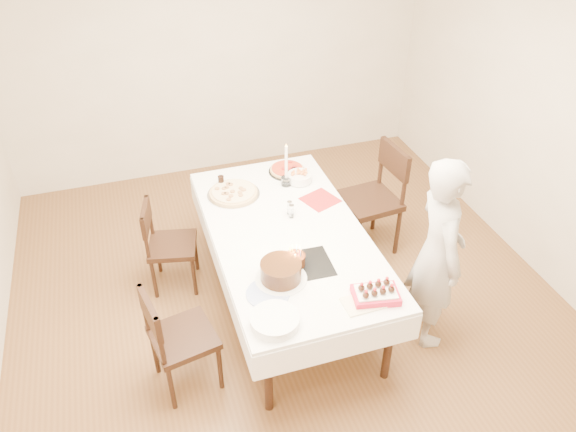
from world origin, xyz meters
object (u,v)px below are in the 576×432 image
object	(u,v)px
pizza_pepperoni	(287,170)
birthday_cake	(295,256)
cola_glass	(221,181)
pasta_bowl	(299,177)
chair_right_savory	(369,201)
chair_left_dessert	(183,337)
chair_left_savory	(172,246)
pizza_white	(233,193)
taper_candle	(286,165)
dining_table	(288,269)
person	(437,254)
layer_cake	(281,271)
strawberry_box	(376,294)

from	to	relation	value
pizza_pepperoni	birthday_cake	world-z (taller)	birthday_cake
cola_glass	birthday_cake	size ratio (longest dim) A/B	0.65
pasta_bowl	chair_right_savory	bearing A→B (deg)	-13.90
chair_left_dessert	chair_left_savory	bearing A→B (deg)	-105.39
pizza_white	taper_candle	bearing A→B (deg)	1.57
chair_left_dessert	cola_glass	world-z (taller)	chair_left_dessert
dining_table	cola_glass	bearing A→B (deg)	113.40
pizza_white	chair_left_savory	bearing A→B (deg)	-170.75
pizza_white	birthday_cake	xyz separation A→B (m)	(0.21, -1.02, 0.06)
pasta_bowl	birthday_cake	size ratio (longest dim) A/B	1.44
chair_left_savory	person	bearing A→B (deg)	159.74
dining_table	person	world-z (taller)	person
chair_left_dessert	taper_candle	world-z (taller)	taper_candle
cola_glass	pasta_bowl	bearing A→B (deg)	-12.07
chair_left_dessert	layer_cake	bearing A→B (deg)	171.77
taper_candle	strawberry_box	bearing A→B (deg)	-84.69
person	chair_left_savory	bearing A→B (deg)	66.57
person	pasta_bowl	size ratio (longest dim) A/B	7.35
chair_right_savory	cola_glass	bearing A→B (deg)	161.59
strawberry_box	pizza_white	bearing A→B (deg)	112.26
person	birthday_cake	bearing A→B (deg)	86.71
birthday_cake	chair_left_dessert	bearing A→B (deg)	-170.59
chair_left_savory	strawberry_box	world-z (taller)	chair_left_savory
dining_table	taper_candle	size ratio (longest dim) A/B	5.30
pasta_bowl	birthday_cake	xyz separation A→B (m)	(-0.39, -1.04, 0.04)
chair_right_savory	birthday_cake	xyz separation A→B (m)	(-1.01, -0.89, 0.32)
chair_left_dessert	pizza_white	distance (m)	1.37
person	birthday_cake	world-z (taller)	person
pasta_bowl	taper_candle	distance (m)	0.20
chair_left_savory	chair_left_dessert	bearing A→B (deg)	98.33
person	pasta_bowl	distance (m)	1.41
pizza_pepperoni	person	bearing A→B (deg)	-65.28
birthday_cake	chair_left_savory	bearing A→B (deg)	129.96
pizza_pepperoni	strawberry_box	size ratio (longest dim) A/B	1.08
pasta_bowl	strawberry_box	bearing A→B (deg)	-89.45
person	birthday_cake	xyz separation A→B (m)	(-1.01, 0.23, 0.05)
chair_right_savory	cola_glass	xyz separation A→B (m)	(-1.28, 0.29, 0.28)
chair_left_dessert	birthday_cake	bearing A→B (deg)	178.29
chair_right_savory	chair_left_savory	world-z (taller)	chair_right_savory
strawberry_box	pasta_bowl	bearing A→B (deg)	90.55
chair_right_savory	pizza_pepperoni	xyz separation A→B (m)	(-0.67, 0.34, 0.26)
dining_table	layer_cake	distance (m)	0.70
chair_left_savory	birthday_cake	xyz separation A→B (m)	(0.77, -0.92, 0.42)
pizza_pepperoni	chair_right_savory	bearing A→B (deg)	-26.87
pizza_white	cola_glass	size ratio (longest dim) A/B	4.60
layer_cake	pizza_white	bearing A→B (deg)	93.48
chair_left_savory	pizza_white	bearing A→B (deg)	-158.15
pasta_bowl	cola_glass	distance (m)	0.68
chair_left_savory	birthday_cake	distance (m)	1.28
strawberry_box	chair_left_savory	bearing A→B (deg)	130.13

